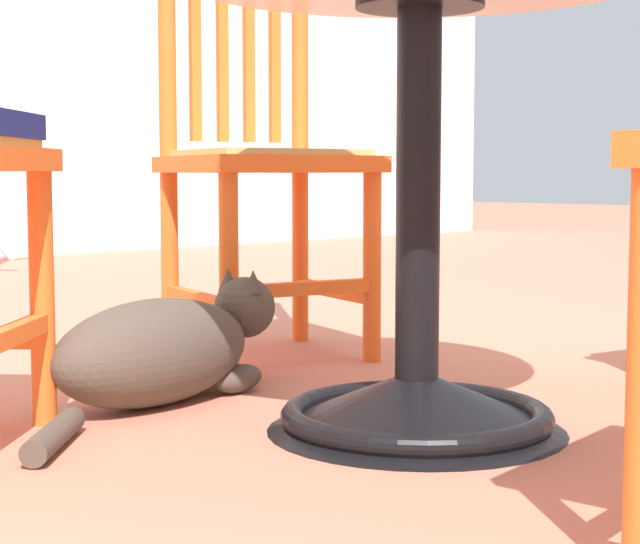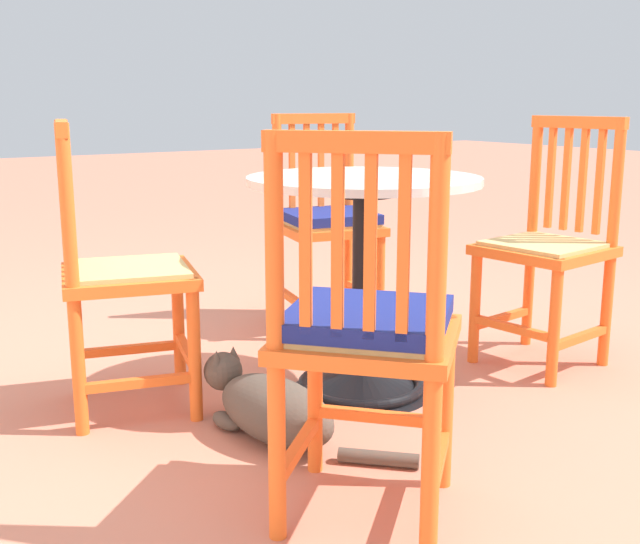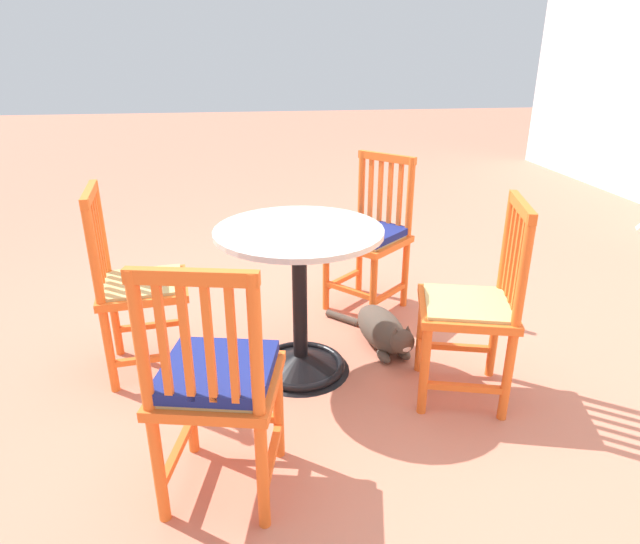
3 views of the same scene
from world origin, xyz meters
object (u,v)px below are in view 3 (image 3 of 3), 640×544
(tabby_cat, at_px, (383,331))
(cafe_table, at_px, (300,318))
(orange_chair_at_corner, at_px, (473,308))
(orange_chair_by_planter, at_px, (217,383))
(orange_chair_near_fence, at_px, (137,287))
(orange_chair_tucked_in, at_px, (369,237))

(tabby_cat, bearing_deg, cafe_table, -71.88)
(orange_chair_at_corner, bearing_deg, tabby_cat, -149.56)
(orange_chair_by_planter, bearing_deg, cafe_table, 154.66)
(orange_chair_by_planter, xyz_separation_m, orange_chair_near_fence, (-0.88, -0.40, -0.01))
(orange_chair_tucked_in, bearing_deg, orange_chair_near_fence, -66.84)
(cafe_table, relative_size, orange_chair_tucked_in, 0.83)
(orange_chair_by_planter, distance_m, tabby_cat, 1.26)
(orange_chair_at_corner, distance_m, orange_chair_near_fence, 1.53)
(orange_chair_at_corner, xyz_separation_m, orange_chair_tucked_in, (-0.96, -0.24, 0.01))
(cafe_table, relative_size, orange_chair_near_fence, 0.83)
(tabby_cat, bearing_deg, orange_chair_near_fence, -89.00)
(orange_chair_at_corner, relative_size, orange_chair_near_fence, 1.00)
(orange_chair_at_corner, bearing_deg, orange_chair_by_planter, -67.60)
(orange_chair_at_corner, bearing_deg, orange_chair_tucked_in, -165.98)
(orange_chair_tucked_in, relative_size, orange_chair_near_fence, 1.00)
(orange_chair_near_fence, bearing_deg, orange_chair_by_planter, 24.40)
(orange_chair_at_corner, xyz_separation_m, tabby_cat, (-0.45, -0.27, -0.34))
(orange_chair_near_fence, bearing_deg, tabby_cat, 91.00)
(cafe_table, bearing_deg, orange_chair_near_fence, -99.67)
(orange_chair_by_planter, relative_size, orange_chair_tucked_in, 1.00)
(orange_chair_tucked_in, height_order, tabby_cat, orange_chair_tucked_in)
(orange_chair_tucked_in, bearing_deg, cafe_table, -36.33)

